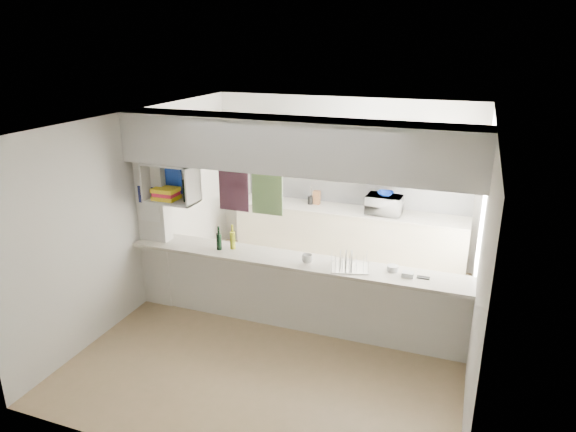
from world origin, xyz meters
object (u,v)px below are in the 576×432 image
at_px(microwave, 384,205).
at_px(dish_rack, 349,261).
at_px(wine_bottles, 226,240).
at_px(bowl, 386,194).

distance_m(microwave, dish_rack, 2.10).
distance_m(dish_rack, wine_bottles, 1.59).
bearing_deg(microwave, wine_bottles, 54.83).
height_order(dish_rack, wine_bottles, wine_bottles).
relative_size(microwave, bowl, 2.20).
height_order(bowl, wine_bottles, bowl).
relative_size(dish_rack, wine_bottles, 1.56).
relative_size(microwave, wine_bottles, 1.63).
bearing_deg(microwave, dish_rack, 92.25).
bearing_deg(dish_rack, wine_bottles, 163.59).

